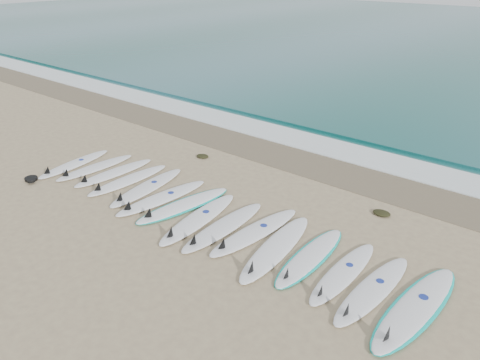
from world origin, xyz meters
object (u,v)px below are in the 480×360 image
Objects in this scene: surfboard_7 at (197,219)px; surfboard_14 at (415,308)px; leash_coil at (31,179)px; surfboard_0 at (73,164)px.

surfboard_14 is at bearing -5.76° from surfboard_7.
leash_coil is (-4.76, -1.25, -0.01)m from surfboard_7.
surfboard_14 is at bearing 8.66° from leash_coil.
surfboard_0 is at bearing 91.72° from leash_coil.
leash_coil is (0.04, -1.23, -0.00)m from surfboard_0.
surfboard_7 reaches higher than leash_coil.
surfboard_0 is at bearing 172.06° from surfboard_7.
surfboard_7 reaches higher than surfboard_0.
leash_coil is at bearing -173.44° from surfboard_7.
surfboard_14 reaches higher than surfboard_0.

